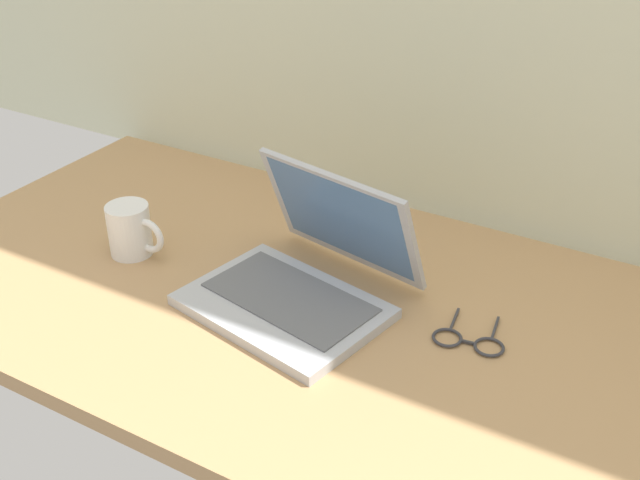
{
  "coord_description": "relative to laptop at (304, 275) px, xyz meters",
  "views": [
    {
      "loc": [
        0.49,
        -0.91,
        0.76
      ],
      "look_at": [
        -0.04,
        0.0,
        0.15
      ],
      "focal_mm": 43.81,
      "sensor_mm": 36.0,
      "label": 1
    }
  ],
  "objects": [
    {
      "name": "desk",
      "position": [
        0.07,
        -0.0,
        -0.06
      ],
      "size": [
        1.6,
        0.76,
        0.03
      ],
      "color": "tan",
      "rests_on": "ground"
    },
    {
      "name": "coffee_mug",
      "position": [
        -0.34,
        -0.03,
        0.0
      ],
      "size": [
        0.12,
        0.08,
        0.1
      ],
      "color": "white",
      "rests_on": "desk"
    },
    {
      "name": "eyeglasses",
      "position": [
        0.28,
        0.02,
        -0.04
      ],
      "size": [
        0.12,
        0.12,
        0.01
      ],
      "color": "#333338",
      "rests_on": "desk"
    },
    {
      "name": "laptop",
      "position": [
        0.0,
        0.0,
        0.0
      ],
      "size": [
        0.36,
        0.35,
        0.21
      ],
      "color": "#B2B5BA",
      "rests_on": "desk"
    }
  ]
}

